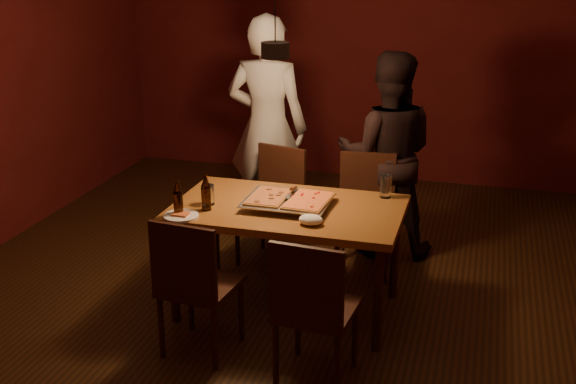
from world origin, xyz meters
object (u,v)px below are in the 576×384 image
(chair_far_right, at_px, (366,202))
(plate_slice, at_px, (181,216))
(chair_near_right, at_px, (312,299))
(beer_bottle_a, at_px, (178,198))
(pizza_tray, at_px, (288,203))
(chair_near_left, at_px, (193,276))
(beer_bottle_b, at_px, (206,193))
(pendant_lamp, at_px, (275,49))
(diner_dark, at_px, (387,155))
(chair_far_left, at_px, (275,194))
(diner_white, at_px, (267,127))
(dining_table, at_px, (288,217))

(chair_far_right, distance_m, plate_slice, 1.54)
(chair_near_right, bearing_deg, beer_bottle_a, 159.29)
(pizza_tray, bearing_deg, chair_near_left, -111.68)
(beer_bottle_b, xyz_separation_m, pendant_lamp, (0.38, 0.29, 0.89))
(chair_near_right, distance_m, pendant_lamp, 1.60)
(beer_bottle_a, xyz_separation_m, pendant_lamp, (0.52, 0.43, 0.89))
(plate_slice, relative_size, diner_dark, 0.14)
(beer_bottle_b, relative_size, plate_slice, 1.06)
(chair_far_left, height_order, beer_bottle_a, beer_bottle_a)
(chair_far_right, height_order, pendant_lamp, pendant_lamp)
(pizza_tray, distance_m, diner_white, 1.41)
(chair_far_left, xyz_separation_m, beer_bottle_a, (-0.29, -1.13, 0.33))
(chair_near_left, xyz_separation_m, beer_bottle_b, (-0.11, 0.52, 0.33))
(plate_slice, bearing_deg, beer_bottle_b, 57.20)
(chair_far_right, xyz_separation_m, diner_dark, (0.09, 0.36, 0.28))
(chair_far_right, relative_size, diner_dark, 0.30)
(chair_far_right, bearing_deg, diner_dark, -110.09)
(beer_bottle_b, bearing_deg, diner_dark, 54.65)
(chair_near_right, relative_size, diner_dark, 0.30)
(chair_near_left, relative_size, plate_slice, 2.17)
(chair_near_right, xyz_separation_m, pendant_lamp, (-0.48, 0.91, 1.22))
(chair_near_left, distance_m, pendant_lamp, 1.49)
(chair_near_right, bearing_deg, diner_white, 118.47)
(dining_table, height_order, chair_far_right, chair_far_right)
(chair_near_right, xyz_separation_m, diner_white, (-0.92, 2.12, 0.39))
(dining_table, height_order, chair_near_left, chair_near_left)
(dining_table, relative_size, chair_near_left, 3.09)
(beer_bottle_b, distance_m, pendant_lamp, 1.01)
(chair_near_left, xyz_separation_m, beer_bottle_a, (-0.25, 0.38, 0.33))
(chair_far_left, relative_size, diner_dark, 0.32)
(beer_bottle_a, distance_m, pendant_lamp, 1.12)
(beer_bottle_a, height_order, plate_slice, beer_bottle_a)
(chair_near_right, distance_m, diner_white, 2.35)
(beer_bottle_b, bearing_deg, dining_table, 22.84)
(chair_near_left, bearing_deg, diner_white, 100.82)
(chair_near_right, height_order, pizza_tray, chair_near_right)
(chair_near_right, bearing_deg, chair_far_right, 94.67)
(beer_bottle_a, bearing_deg, pendant_lamp, 39.74)
(beer_bottle_a, xyz_separation_m, diner_white, (0.08, 1.64, 0.06))
(chair_near_left, height_order, diner_dark, diner_dark)
(chair_near_left, xyz_separation_m, diner_white, (-0.17, 2.02, 0.39))
(beer_bottle_b, distance_m, diner_dark, 1.67)
(chair_far_left, xyz_separation_m, diner_dark, (0.81, 0.37, 0.28))
(chair_near_left, bearing_deg, plate_slice, 128.04)
(chair_far_left, bearing_deg, chair_near_right, 128.83)
(diner_dark, bearing_deg, pendant_lamp, 53.63)
(plate_slice, relative_size, pendant_lamp, 0.20)
(chair_far_right, height_order, chair_near_left, same)
(diner_white, bearing_deg, chair_near_left, 95.88)
(beer_bottle_b, height_order, plate_slice, beer_bottle_b)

